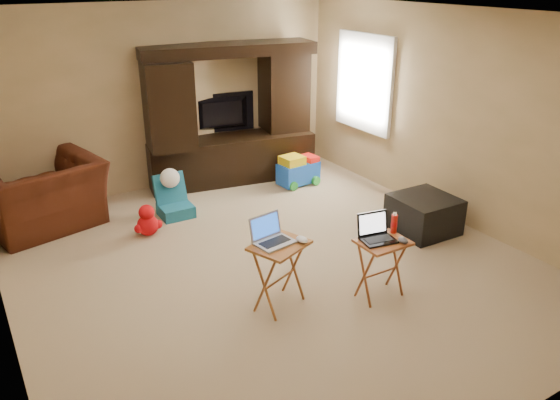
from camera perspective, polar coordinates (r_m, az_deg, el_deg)
floor at (r=5.81m, az=-1.04°, el=-6.61°), size 5.50×5.50×0.00m
ceiling at (r=5.06m, az=-1.25°, el=18.80°), size 5.50×5.50×0.00m
wall_back at (r=7.72m, az=-11.75°, el=10.44°), size 5.00×0.00×5.00m
wall_front at (r=3.43m, az=23.16°, el=-7.34°), size 5.00×0.00×5.00m
wall_right at (r=6.87m, az=17.33°, el=8.33°), size 0.00×5.50×5.50m
window_pane at (r=7.90m, az=8.90°, el=12.03°), size 0.00×1.20×1.20m
window_frame at (r=7.88m, az=8.78°, el=12.02°), size 0.06×1.14×1.34m
entertainment_center at (r=7.79m, az=-5.25°, el=8.85°), size 2.45×1.01×1.95m
television at (r=8.00m, az=-6.00°, el=8.91°), size 1.00×0.29×0.57m
recliner at (r=7.00m, az=-23.58°, el=0.46°), size 1.49×1.37×0.83m
child_rocker at (r=6.89m, az=-10.94°, el=0.35°), size 0.40×0.46×0.53m
plush_toy at (r=6.50m, az=-13.70°, el=-2.03°), size 0.34×0.29×0.38m
push_toy at (r=7.82m, az=1.93°, el=3.23°), size 0.64×0.48×0.45m
ottoman at (r=6.62m, az=14.79°, el=-1.45°), size 0.69×0.69×0.43m
tray_table_left at (r=4.98m, az=-0.05°, el=-7.88°), size 0.60×0.54×0.64m
tray_table_right at (r=5.21m, az=10.49°, el=-7.08°), size 0.45×0.36×0.59m
laptop_left at (r=4.77m, az=-0.55°, el=-3.31°), size 0.37×0.32×0.24m
laptop_right at (r=5.01m, az=10.34°, el=-3.03°), size 0.35×0.31×0.24m
mouse_left at (r=4.85m, az=2.30°, el=-4.14°), size 0.09×0.14×0.05m
mouse_right at (r=5.07m, az=12.75°, el=-4.12°), size 0.09×0.13×0.05m
water_bottle at (r=5.21m, az=11.83°, el=-2.46°), size 0.06×0.06×0.18m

